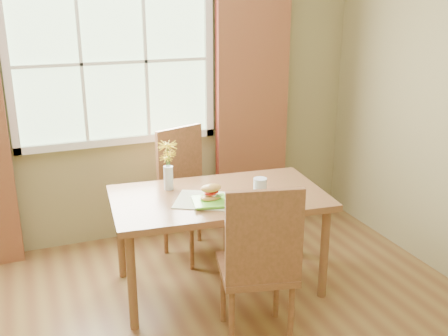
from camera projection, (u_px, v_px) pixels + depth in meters
name	position (u px, v px, depth m)	size (l,w,h in m)	color
room	(188.00, 141.00, 2.48)	(4.24, 3.84, 2.74)	brown
window	(114.00, 63.00, 4.08)	(1.62, 0.06, 1.32)	#B7E1AA
curtain_right	(252.00, 104.00, 4.53)	(0.65, 0.08, 2.20)	maroon
dining_table	(219.00, 205.00, 3.60)	(1.52, 0.94, 0.71)	brown
chair_near	(260.00, 260.00, 2.99)	(0.52, 0.52, 1.03)	brown
chair_far	(188.00, 186.00, 4.15)	(0.54, 0.54, 1.02)	brown
placemat	(210.00, 200.00, 3.47)	(0.45, 0.33, 0.01)	beige
plate	(210.00, 202.00, 3.42)	(0.22, 0.22, 0.01)	#67D635
croissant_sandwich	(211.00, 192.00, 3.42)	(0.16, 0.11, 0.11)	gold
water_glass	(260.00, 188.00, 3.51)	(0.09, 0.09, 0.14)	silver
flower_vase	(168.00, 161.00, 3.62)	(0.14, 0.14, 0.34)	silver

